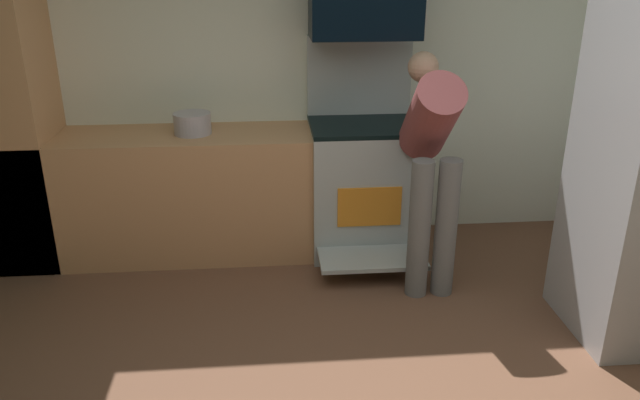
{
  "coord_description": "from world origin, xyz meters",
  "views": [
    {
      "loc": [
        -0.15,
        -2.25,
        2.08
      ],
      "look_at": [
        0.08,
        0.3,
        1.05
      ],
      "focal_mm": 34.91,
      "sensor_mm": 36.0,
      "label": 1
    }
  ],
  "objects_px": {
    "oven_range": "(362,182)",
    "stock_pot": "(192,123)",
    "microwave": "(365,10)",
    "person_cook": "(431,154)"
  },
  "relations": [
    {
      "from": "oven_range",
      "to": "stock_pot",
      "type": "height_order",
      "value": "oven_range"
    },
    {
      "from": "microwave",
      "to": "person_cook",
      "type": "relative_size",
      "value": 0.5
    },
    {
      "from": "microwave",
      "to": "person_cook",
      "type": "bearing_deg",
      "value": -63.46
    },
    {
      "from": "oven_range",
      "to": "stock_pot",
      "type": "xyz_separation_m",
      "value": [
        -1.19,
        0.01,
        0.46
      ]
    },
    {
      "from": "microwave",
      "to": "stock_pot",
      "type": "xyz_separation_m",
      "value": [
        -1.19,
        -0.08,
        -0.73
      ]
    },
    {
      "from": "person_cook",
      "to": "oven_range",
      "type": "bearing_deg",
      "value": 120.12
    },
    {
      "from": "microwave",
      "to": "stock_pot",
      "type": "height_order",
      "value": "microwave"
    },
    {
      "from": "oven_range",
      "to": "stock_pot",
      "type": "distance_m",
      "value": 1.28
    },
    {
      "from": "microwave",
      "to": "stock_pot",
      "type": "bearing_deg",
      "value": -176.16
    },
    {
      "from": "oven_range",
      "to": "stock_pot",
      "type": "relative_size",
      "value": 5.97
    }
  ]
}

